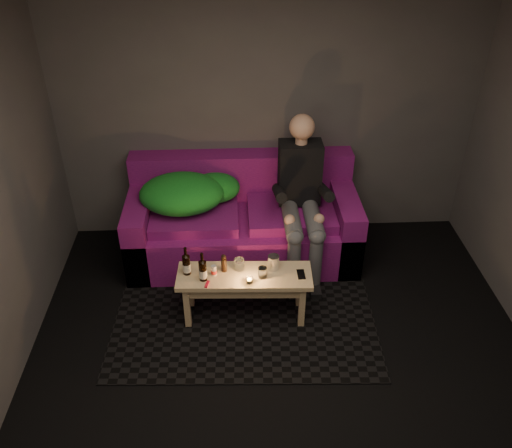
# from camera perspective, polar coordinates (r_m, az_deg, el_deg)

# --- Properties ---
(floor) EXTENTS (4.50, 4.50, 0.00)m
(floor) POSITION_cam_1_polar(r_m,az_deg,el_deg) (4.16, 3.17, -17.84)
(floor) COLOR black
(floor) RESTS_ON ground
(room) EXTENTS (4.50, 4.50, 4.50)m
(room) POSITION_cam_1_polar(r_m,az_deg,el_deg) (3.45, 3.28, 5.81)
(room) COLOR silver
(room) RESTS_ON ground
(rug) EXTENTS (2.28, 1.70, 0.01)m
(rug) POSITION_cam_1_polar(r_m,az_deg,el_deg) (4.78, -1.19, -9.09)
(rug) COLOR black
(rug) RESTS_ON floor
(sofa) EXTENTS (2.16, 0.97, 0.93)m
(sofa) POSITION_cam_1_polar(r_m,az_deg,el_deg) (5.27, -1.39, 0.14)
(sofa) COLOR #690E6B
(sofa) RESTS_ON floor
(green_blanket) EXTENTS (0.95, 0.65, 0.32)m
(green_blanket) POSITION_cam_1_polar(r_m,az_deg,el_deg) (5.09, -7.23, 3.33)
(green_blanket) COLOR #157822
(green_blanket) RESTS_ON sofa
(person) EXTENTS (0.39, 0.90, 1.44)m
(person) POSITION_cam_1_polar(r_m,az_deg,el_deg) (4.94, 4.79, 3.14)
(person) COLOR black
(person) RESTS_ON sofa
(coffee_table) EXTENTS (1.12, 0.40, 0.45)m
(coffee_table) POSITION_cam_1_polar(r_m,az_deg,el_deg) (4.50, -1.22, -6.11)
(coffee_table) COLOR tan
(coffee_table) RESTS_ON rug
(beer_bottle_a) EXTENTS (0.07, 0.07, 0.26)m
(beer_bottle_a) POSITION_cam_1_polar(r_m,az_deg,el_deg) (4.43, -7.34, -4.21)
(beer_bottle_a) COLOR black
(beer_bottle_a) RESTS_ON coffee_table
(beer_bottle_b) EXTENTS (0.07, 0.07, 0.26)m
(beer_bottle_b) POSITION_cam_1_polar(r_m,az_deg,el_deg) (4.36, -5.63, -4.85)
(beer_bottle_b) COLOR black
(beer_bottle_b) RESTS_ON coffee_table
(salt_shaker) EXTENTS (0.06, 0.06, 0.09)m
(salt_shaker) POSITION_cam_1_polar(r_m,az_deg,el_deg) (4.43, -4.46, -4.89)
(salt_shaker) COLOR silver
(salt_shaker) RESTS_ON coffee_table
(pepper_mill) EXTENTS (0.05, 0.05, 0.12)m
(pepper_mill) POSITION_cam_1_polar(r_m,az_deg,el_deg) (4.45, -3.39, -4.31)
(pepper_mill) COLOR black
(pepper_mill) RESTS_ON coffee_table
(tumbler_back) EXTENTS (0.11, 0.11, 0.10)m
(tumbler_back) POSITION_cam_1_polar(r_m,az_deg,el_deg) (4.47, -1.77, -4.26)
(tumbler_back) COLOR white
(tumbler_back) RESTS_ON coffee_table
(tealight) EXTENTS (0.06, 0.06, 0.04)m
(tealight) POSITION_cam_1_polar(r_m,az_deg,el_deg) (4.35, -0.69, -5.95)
(tealight) COLOR white
(tealight) RESTS_ON coffee_table
(tumbler_front) EXTENTS (0.08, 0.08, 0.09)m
(tumbler_front) POSITION_cam_1_polar(r_m,az_deg,el_deg) (4.39, 0.68, -5.12)
(tumbler_front) COLOR white
(tumbler_front) RESTS_ON coffee_table
(steel_cup) EXTENTS (0.10, 0.10, 0.13)m
(steel_cup) POSITION_cam_1_polar(r_m,az_deg,el_deg) (4.47, 1.85, -4.06)
(steel_cup) COLOR silver
(steel_cup) RESTS_ON coffee_table
(smartphone) EXTENTS (0.06, 0.13, 0.01)m
(smartphone) POSITION_cam_1_polar(r_m,az_deg,el_deg) (4.46, 4.77, -5.30)
(smartphone) COLOR black
(smartphone) RESTS_ON coffee_table
(red_lighter) EXTENTS (0.04, 0.08, 0.01)m
(red_lighter) POSITION_cam_1_polar(r_m,az_deg,el_deg) (4.36, -5.17, -6.33)
(red_lighter) COLOR red
(red_lighter) RESTS_ON coffee_table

